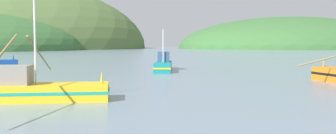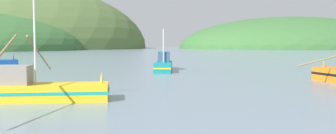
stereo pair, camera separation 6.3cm
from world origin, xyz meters
TOP-DOWN VIEW (x-y plane):
  - hill_far_left at (111.75, 213.03)m, footprint 133.86×107.09m
  - fishing_boat_teal at (7.47, 46.24)m, footprint 3.96×10.65m
  - fishing_boat_yellow at (-4.83, 22.98)m, footprint 10.02×17.74m

SIDE VIEW (x-z plane):
  - hill_far_left at x=111.75m, z-range -18.46..18.46m
  - fishing_boat_yellow at x=-4.83m, z-range -2.47..3.83m
  - fishing_boat_teal at x=7.47m, z-range -1.93..3.31m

